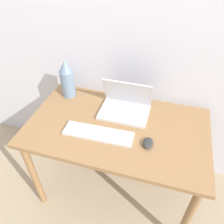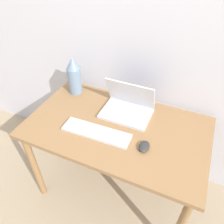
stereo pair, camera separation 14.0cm
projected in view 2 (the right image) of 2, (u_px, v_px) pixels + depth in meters
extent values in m
plane|color=tan|center=(97.00, 224.00, 1.68)|extent=(12.00, 12.00, 0.00)
cube|color=silver|center=(143.00, 28.00, 1.41)|extent=(6.00, 0.05, 2.50)
cube|color=olive|center=(117.00, 128.00, 1.46)|extent=(1.20, 0.71, 0.03)
cylinder|color=olive|center=(35.00, 167.00, 1.66)|extent=(0.05, 0.05, 0.71)
cylinder|color=olive|center=(76.00, 119.00, 2.08)|extent=(0.05, 0.05, 0.71)
cylinder|color=olive|center=(193.00, 156.00, 1.74)|extent=(0.05, 0.05, 0.71)
cube|color=silver|center=(126.00, 113.00, 1.54)|extent=(0.34, 0.24, 0.02)
cube|color=#B7B7BC|center=(126.00, 113.00, 1.52)|extent=(0.28, 0.13, 0.00)
cube|color=silver|center=(131.00, 94.00, 1.51)|extent=(0.34, 0.10, 0.23)
cube|color=#0F1938|center=(131.00, 93.00, 1.51)|extent=(0.30, 0.08, 0.19)
cube|color=silver|center=(96.00, 132.00, 1.39)|extent=(0.45, 0.14, 0.02)
cube|color=#B2B2B2|center=(96.00, 131.00, 1.39)|extent=(0.41, 0.11, 0.00)
ellipsoid|color=#2D2D2D|center=(144.00, 146.00, 1.30)|extent=(0.06, 0.09, 0.03)
cylinder|color=slate|center=(75.00, 81.00, 1.69)|extent=(0.10, 0.10, 0.21)
cone|color=slate|center=(72.00, 63.00, 1.59)|extent=(0.10, 0.10, 0.09)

